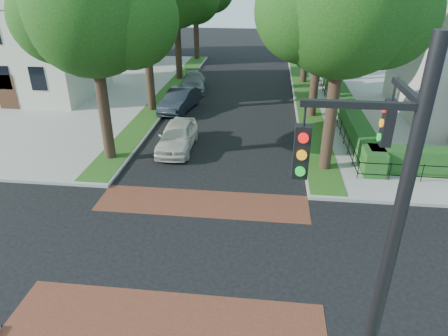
% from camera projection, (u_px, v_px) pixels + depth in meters
% --- Properties ---
extents(ground, '(120.00, 120.00, 0.00)m').
position_uv_depth(ground, '(188.00, 250.00, 14.19)').
color(ground, black).
rests_on(ground, ground).
extents(sidewalk_nw, '(30.00, 30.00, 0.15)m').
position_uv_depth(sidewalk_nw, '(1.00, 89.00, 33.04)').
color(sidewalk_nw, gray).
rests_on(sidewalk_nw, ground).
extents(crosswalk_far, '(9.00, 2.20, 0.01)m').
position_uv_depth(crosswalk_far, '(203.00, 203.00, 17.03)').
color(crosswalk_far, brown).
rests_on(crosswalk_far, ground).
extents(crosswalk_near, '(9.00, 2.20, 0.01)m').
position_uv_depth(crosswalk_near, '(166.00, 320.00, 11.34)').
color(crosswalk_near, brown).
rests_on(crosswalk_near, ground).
extents(grass_strip_ne, '(1.60, 29.80, 0.02)m').
position_uv_depth(grass_strip_ne, '(306.00, 98.00, 30.55)').
color(grass_strip_ne, '#234B15').
rests_on(grass_strip_ne, sidewalk_ne).
extents(grass_strip_nw, '(1.60, 29.80, 0.02)m').
position_uv_depth(grass_strip_nw, '(168.00, 93.00, 31.65)').
color(grass_strip_nw, '#234B15').
rests_on(grass_strip_nw, sidewalk_nw).
extents(tree_right_near, '(7.75, 6.67, 10.66)m').
position_uv_depth(tree_right_near, '(346.00, 5.00, 16.65)').
color(tree_right_near, black).
rests_on(tree_right_near, sidewalk_ne).
extents(tree_left_near, '(7.50, 6.45, 10.20)m').
position_uv_depth(tree_left_near, '(95.00, 11.00, 17.93)').
color(tree_left_near, black).
rests_on(tree_left_near, sidewalk_nw).
extents(hedge_main_road, '(1.00, 18.00, 1.20)m').
position_uv_depth(hedge_main_road, '(346.00, 108.00, 26.41)').
color(hedge_main_road, '#214718').
rests_on(hedge_main_road, sidewalk_ne).
extents(fence_main_road, '(0.06, 18.00, 0.90)m').
position_uv_depth(fence_main_road, '(333.00, 109.00, 26.56)').
color(fence_main_road, black).
rests_on(fence_main_road, sidewalk_ne).
extents(house_left_near, '(10.00, 9.00, 10.14)m').
position_uv_depth(house_left_near, '(27.00, 28.00, 29.52)').
color(house_left_near, beige).
rests_on(house_left_near, sidewalk_nw).
extents(house_left_far, '(10.00, 9.00, 10.14)m').
position_uv_depth(house_left_far, '(100.00, 11.00, 41.97)').
color(house_left_far, '#BBB4A7').
rests_on(house_left_far, sidewalk_nw).
extents(traffic_signal, '(2.17, 2.00, 8.00)m').
position_uv_depth(traffic_signal, '(383.00, 216.00, 7.67)').
color(traffic_signal, black).
rests_on(traffic_signal, sidewalk_se).
extents(parked_car_front, '(1.86, 4.50, 1.53)m').
position_uv_depth(parked_car_front, '(177.00, 136.00, 21.88)').
color(parked_car_front, silver).
rests_on(parked_car_front, ground).
extents(parked_car_middle, '(2.36, 4.81, 1.52)m').
position_uv_depth(parked_car_middle, '(180.00, 100.00, 27.96)').
color(parked_car_middle, black).
rests_on(parked_car_middle, ground).
extents(parked_car_rear, '(2.58, 4.91, 1.36)m').
position_uv_depth(parked_car_rear, '(193.00, 82.00, 32.64)').
color(parked_car_rear, gray).
rests_on(parked_car_rear, ground).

